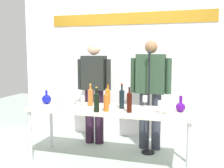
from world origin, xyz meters
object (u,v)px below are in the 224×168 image
(decanter_blue_left, at_px, (47,99))
(wine_bottle_5, at_px, (106,102))
(decanter_blue_right, at_px, (181,107))
(wine_bottle_4, at_px, (90,96))
(wine_glass_left_5, at_px, (75,97))
(wine_bottle_0, at_px, (129,101))
(wine_glass_left_4, at_px, (83,98))
(display_table, at_px, (109,113))
(wine_glass_left_0, at_px, (59,100))
(wine_bottle_2, at_px, (108,96))
(wine_bottle_1, at_px, (97,101))
(wine_glass_left_3, at_px, (76,98))
(wine_glass_right_0, at_px, (145,99))
(wine_bottle_3, at_px, (122,98))
(wine_glass_left_2, at_px, (57,98))
(presenter_right, at_px, (150,88))
(wine_glass_right_1, at_px, (168,105))
(presenter_left, at_px, (94,86))
(wine_glass_right_2, at_px, (160,104))
(wine_glass_left_1, at_px, (60,102))
(microphone_stand, at_px, (148,120))

(decanter_blue_left, relative_size, wine_bottle_5, 0.69)
(decanter_blue_right, distance_m, wine_bottle_4, 1.23)
(decanter_blue_right, distance_m, wine_glass_left_5, 1.50)
(wine_bottle_0, height_order, wine_glass_left_4, wine_bottle_0)
(wine_glass_left_5, bearing_deg, decanter_blue_left, -166.32)
(display_table, distance_m, wine_glass_left_0, 0.69)
(wine_bottle_2, bearing_deg, wine_bottle_1, -89.18)
(wine_glass_left_3, height_order, wine_glass_left_4, wine_glass_left_4)
(wine_bottle_5, height_order, wine_glass_right_0, wine_bottle_5)
(wine_bottle_3, bearing_deg, wine_glass_left_2, -176.67)
(wine_bottle_2, bearing_deg, display_table, -69.93)
(presenter_right, distance_m, wine_glass_left_5, 1.16)
(wine_bottle_3, bearing_deg, wine_bottle_5, -123.79)
(wine_glass_right_0, bearing_deg, wine_bottle_2, 176.22)
(wine_bottle_3, relative_size, wine_glass_right_0, 2.07)
(presenter_right, relative_size, wine_glass_left_2, 12.13)
(wine_glass_right_1, bearing_deg, presenter_left, 146.32)
(wine_bottle_0, distance_m, wine_glass_right_2, 0.38)
(wine_bottle_2, xyz_separation_m, wine_bottle_3, (0.26, -0.21, 0.01))
(presenter_right, bearing_deg, decanter_blue_right, -53.12)
(decanter_blue_left, distance_m, wine_glass_left_1, 0.52)
(wine_glass_left_0, height_order, wine_glass_left_4, wine_glass_left_0)
(presenter_right, height_order, wine_glass_right_1, presenter_right)
(decanter_blue_left, height_order, wine_glass_right_0, decanter_blue_left)
(wine_bottle_1, bearing_deg, wine_glass_right_1, 5.86)
(presenter_left, relative_size, wine_glass_left_1, 11.53)
(display_table, relative_size, wine_glass_left_5, 15.51)
(wine_glass_left_1, relative_size, wine_glass_left_3, 1.00)
(decanter_blue_right, distance_m, wine_glass_left_1, 1.55)
(display_table, height_order, wine_glass_left_4, wine_glass_left_4)
(wine_glass_left_1, height_order, wine_glass_right_0, wine_glass_right_0)
(decanter_blue_right, distance_m, wine_glass_right_1, 0.26)
(presenter_left, distance_m, wine_glass_left_2, 0.76)
(display_table, relative_size, wine_glass_left_2, 15.90)
(decanter_blue_left, height_order, wine_glass_left_0, decanter_blue_left)
(wine_glass_left_0, height_order, wine_glass_left_5, wine_glass_left_0)
(wine_glass_left_3, distance_m, wine_glass_right_1, 1.31)
(decanter_blue_left, relative_size, decanter_blue_right, 0.97)
(decanter_blue_right, bearing_deg, wine_glass_left_1, -167.61)
(wine_glass_left_1, height_order, wine_glass_left_2, wine_glass_left_1)
(display_table, relative_size, wine_bottle_5, 7.62)
(wine_bottle_3, bearing_deg, wine_bottle_1, -131.51)
(decanter_blue_left, height_order, wine_bottle_3, wine_bottle_3)
(display_table, height_order, wine_glass_right_2, wine_glass_right_2)
(decanter_blue_left, relative_size, wine_bottle_1, 0.63)
(wine_glass_left_3, bearing_deg, microphone_stand, 23.53)
(decanter_blue_left, relative_size, wine_bottle_3, 0.59)
(presenter_left, relative_size, wine_glass_left_4, 11.24)
(wine_bottle_5, bearing_deg, presenter_left, 119.41)
(wine_glass_left_3, height_order, microphone_stand, microphone_stand)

